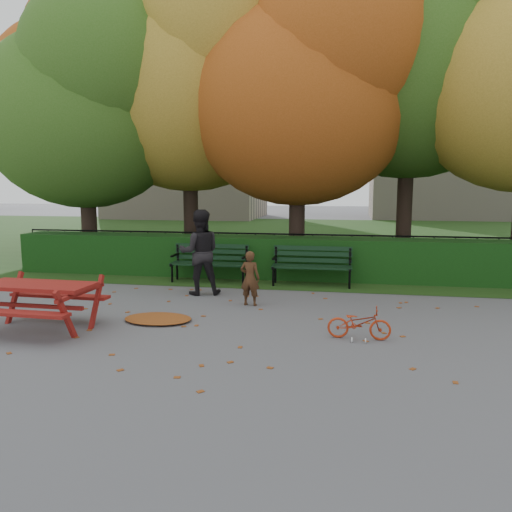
% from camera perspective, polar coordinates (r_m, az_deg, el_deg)
% --- Properties ---
extents(ground, '(90.00, 90.00, 0.00)m').
position_cam_1_polar(ground, '(8.11, -3.30, -8.23)').
color(ground, slate).
rests_on(ground, ground).
extents(grass_strip, '(90.00, 90.00, 0.00)m').
position_cam_1_polar(grass_strip, '(21.76, 5.33, 2.17)').
color(grass_strip, '#1E3B12').
rests_on(grass_strip, ground).
extents(building_left, '(10.00, 7.00, 15.00)m').
position_cam_1_polar(building_left, '(35.64, -7.92, 16.57)').
color(building_left, '#B4A28F').
rests_on(building_left, ground).
extents(building_right, '(9.00, 6.00, 12.00)m').
position_cam_1_polar(building_right, '(36.28, 20.55, 13.60)').
color(building_right, '#B4A28F').
rests_on(building_right, ground).
extents(hedge, '(13.00, 0.90, 1.00)m').
position_cam_1_polar(hedge, '(12.33, 1.56, -0.14)').
color(hedge, black).
rests_on(hedge, ground).
extents(iron_fence, '(14.00, 0.04, 1.02)m').
position_cam_1_polar(iron_fence, '(13.11, 2.09, 0.52)').
color(iron_fence, black).
rests_on(iron_fence, ground).
extents(tree_a, '(5.88, 5.60, 7.48)m').
position_cam_1_polar(tree_a, '(15.06, -18.47, 16.33)').
color(tree_a, black).
rests_on(tree_a, ground).
extents(tree_b, '(6.72, 6.40, 8.79)m').
position_cam_1_polar(tree_b, '(15.25, -6.69, 19.95)').
color(tree_b, black).
rests_on(tree_b, ground).
extents(tree_c, '(6.30, 6.00, 8.00)m').
position_cam_1_polar(tree_c, '(13.79, 6.23, 18.76)').
color(tree_c, black).
rests_on(tree_c, ground).
extents(tree_d, '(7.14, 6.80, 9.58)m').
position_cam_1_polar(tree_d, '(15.37, 18.94, 21.69)').
color(tree_d, black).
rests_on(tree_d, ground).
extents(tree_f, '(6.93, 6.60, 9.19)m').
position_cam_1_polar(tree_f, '(19.34, -18.52, 17.95)').
color(tree_f, black).
rests_on(tree_f, ground).
extents(bench_left, '(1.80, 0.57, 0.88)m').
position_cam_1_polar(bench_left, '(11.82, -5.27, -0.44)').
color(bench_left, black).
rests_on(bench_left, ground).
extents(bench_right, '(1.80, 0.57, 0.88)m').
position_cam_1_polar(bench_right, '(11.42, 6.42, -0.76)').
color(bench_right, black).
rests_on(bench_right, ground).
extents(picnic_table, '(1.79, 1.46, 0.85)m').
position_cam_1_polar(picnic_table, '(8.57, -23.70, -4.01)').
color(picnic_table, maroon).
rests_on(picnic_table, ground).
extents(leaf_pile, '(1.25, 0.94, 0.08)m').
position_cam_1_polar(leaf_pile, '(8.66, -11.13, -7.03)').
color(leaf_pile, maroon).
rests_on(leaf_pile, ground).
extents(leaf_scatter, '(9.00, 5.70, 0.01)m').
position_cam_1_polar(leaf_scatter, '(8.39, -2.82, -7.62)').
color(leaf_scatter, maroon).
rests_on(leaf_scatter, ground).
extents(child, '(0.41, 0.29, 1.05)m').
position_cam_1_polar(child, '(9.46, -0.69, -2.56)').
color(child, '#422715').
rests_on(child, ground).
extents(adult, '(1.03, 0.90, 1.78)m').
position_cam_1_polar(adult, '(10.43, -6.44, 0.43)').
color(adult, black).
rests_on(adult, ground).
extents(bicycle, '(0.94, 0.35, 0.49)m').
position_cam_1_polar(bicycle, '(7.64, 11.70, -7.51)').
color(bicycle, '#B42F10').
rests_on(bicycle, ground).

